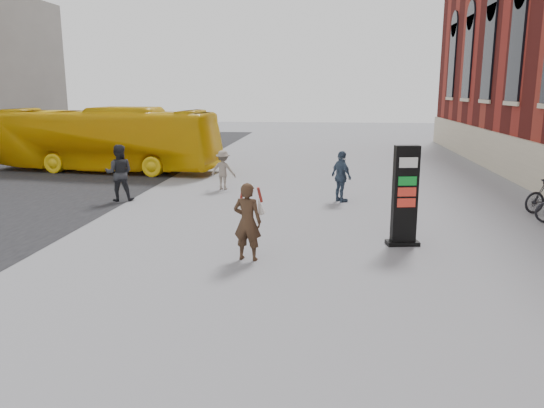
# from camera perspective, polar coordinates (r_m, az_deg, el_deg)

# --- Properties ---
(ground) EXTENTS (100.00, 100.00, 0.00)m
(ground) POSITION_cam_1_polar(r_m,az_deg,el_deg) (12.57, -2.30, -5.10)
(ground) COLOR #9E9EA3
(info_pylon) EXTENTS (0.84, 0.52, 2.45)m
(info_pylon) POSITION_cam_1_polar(r_m,az_deg,el_deg) (13.18, 14.10, 0.83)
(info_pylon) COLOR black
(info_pylon) RESTS_ON ground
(woman) EXTENTS (0.74, 0.69, 1.75)m
(woman) POSITION_cam_1_polar(r_m,az_deg,el_deg) (11.74, -2.65, -1.80)
(woman) COLOR #322416
(woman) RESTS_ON ground
(bus) EXTENTS (10.80, 3.69, 2.95)m
(bus) POSITION_cam_1_polar(r_m,az_deg,el_deg) (25.80, -17.45, 6.64)
(bus) COLOR #E5B40B
(bus) RESTS_ON road
(pedestrian_a) EXTENTS (1.08, 0.92, 1.92)m
(pedestrian_a) POSITION_cam_1_polar(r_m,az_deg,el_deg) (18.77, -16.12, 3.23)
(pedestrian_a) COLOR #26282C
(pedestrian_a) RESTS_ON ground
(pedestrian_b) EXTENTS (1.04, 0.70, 1.49)m
(pedestrian_b) POSITION_cam_1_polar(r_m,az_deg,el_deg) (20.19, -5.27, 3.65)
(pedestrian_b) COLOR gray
(pedestrian_b) RESTS_ON ground
(pedestrian_c) EXTENTS (0.92, 1.07, 1.73)m
(pedestrian_c) POSITION_cam_1_polar(r_m,az_deg,el_deg) (18.02, 7.48, 2.95)
(pedestrian_c) COLOR #3A4C63
(pedestrian_c) RESTS_ON ground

